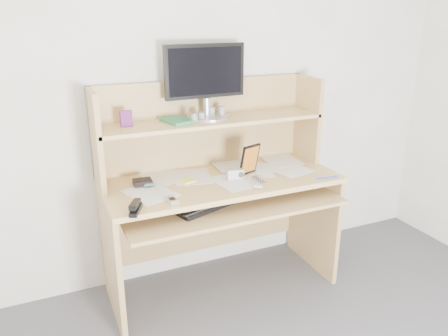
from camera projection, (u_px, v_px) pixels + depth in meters
name	position (u px, v px, depth m)	size (l,w,h in m)	color
back_wall	(201.00, 87.00, 2.72)	(3.60, 0.04, 2.50)	white
desk	(217.00, 183.00, 2.70)	(1.40, 0.70, 1.30)	tan
paper_clutter	(222.00, 178.00, 2.61)	(1.32, 0.54, 0.01)	silver
keyboard	(213.00, 201.00, 2.50)	(0.53, 0.33, 0.03)	black
tv_remote	(258.00, 181.00, 2.52)	(0.05, 0.18, 0.02)	#A1A19C
flip_phone	(171.00, 199.00, 2.27)	(0.05, 0.09, 0.02)	#B4B4B6
stapler	(136.00, 207.00, 2.16)	(0.04, 0.15, 0.05)	black
wallet	(142.00, 182.00, 2.50)	(0.10, 0.09, 0.03)	black
sticky_note_pad	(188.00, 181.00, 2.56)	(0.07, 0.07, 0.01)	yellow
digital_camera	(235.00, 174.00, 2.58)	(0.10, 0.04, 0.06)	#BDBDC0
game_case	(250.00, 159.00, 2.63)	(0.13, 0.01, 0.19)	black
blue_pen	(327.00, 177.00, 2.60)	(0.01, 0.01, 0.15)	#1C31D5
card_box	(126.00, 119.00, 2.43)	(0.07, 0.02, 0.09)	maroon
shelf_book	(177.00, 121.00, 2.55)	(0.14, 0.19, 0.02)	#2E7441
chip_stack_a	(194.00, 118.00, 2.53)	(0.04, 0.04, 0.06)	black
chip_stack_b	(212.00, 112.00, 2.67)	(0.04, 0.04, 0.06)	white
chip_stack_c	(201.00, 117.00, 2.58)	(0.04, 0.04, 0.05)	black
chip_stack_d	(222.00, 112.00, 2.67)	(0.04, 0.04, 0.07)	white
monitor	(206.00, 79.00, 2.59)	(0.51, 0.25, 0.44)	#B5B4B9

